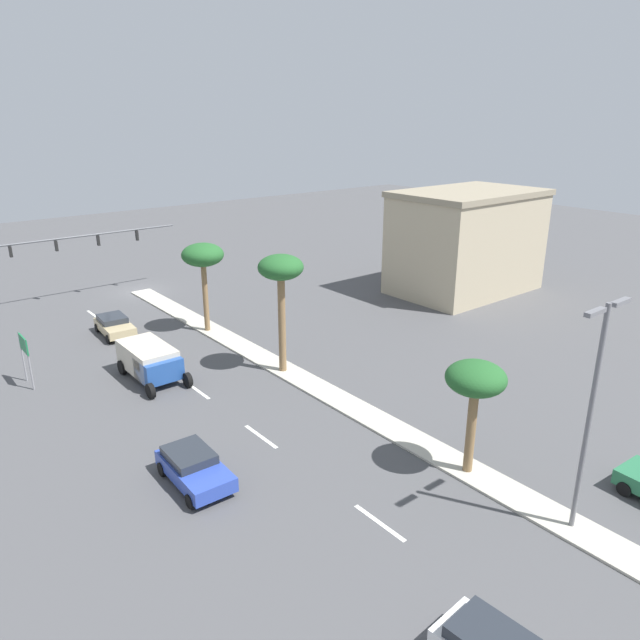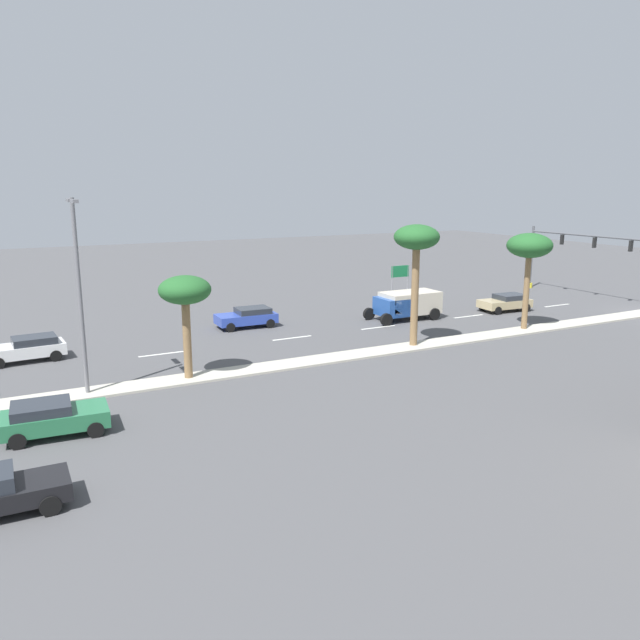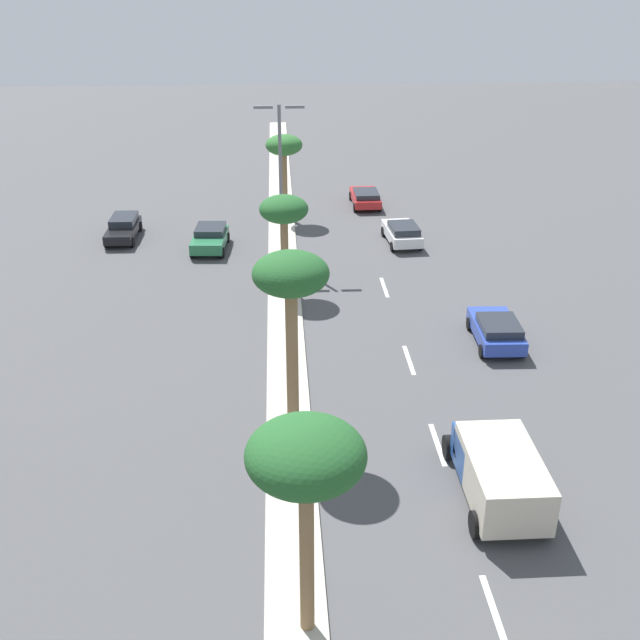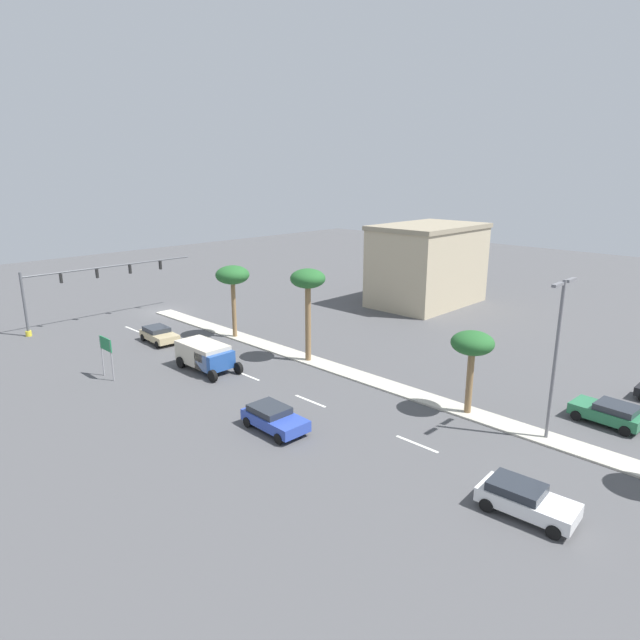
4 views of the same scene
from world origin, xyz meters
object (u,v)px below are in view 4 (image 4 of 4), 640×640
Objects in this scene: traffic_signal_gantry at (80,285)px; directional_road_sign at (106,348)px; palm_tree_left at (472,346)px; sedan_white_far at (525,499)px; commercial_building at (427,265)px; sedan_green_right at (609,412)px; street_lamp_left at (557,347)px; sedan_blue_outboard at (274,418)px; sedan_tan_front at (159,334)px; palm_tree_rear at (233,277)px; palm_tree_inboard at (308,283)px; box_truck at (206,355)px.

traffic_signal_gantry is 5.66× the size of directional_road_sign.
palm_tree_left reaches higher than sedan_white_far.
sedan_green_right is at bearing 53.76° from commercial_building.
street_lamp_left reaches higher than sedan_blue_outboard.
directional_road_sign is 0.73× the size of sedan_white_far.
street_lamp_left is at bearing 100.39° from sedan_tan_front.
palm_tree_left is 9.14m from sedan_green_right.
street_lamp_left reaches higher than sedan_white_far.
palm_tree_inboard reaches higher than palm_tree_rear.
sedan_green_right is 20.31m from sedan_blue_outboard.
palm_tree_inboard is at bearing -89.43° from street_lamp_left.
palm_tree_rear is 28.84m from street_lamp_left.
sedan_blue_outboard is (-3.05, 15.16, -1.58)m from directional_road_sign.
directional_road_sign is 30.02m from sedan_white_far.
sedan_green_right is (-4.57, 1.90, -4.80)m from street_lamp_left.
directional_road_sign is 0.34× the size of street_lamp_left.
sedan_blue_outboard is 1.01× the size of sedan_tan_front.
palm_tree_left is 11.19m from sedan_white_far.
sedan_tan_front is (-4.16, -20.45, -0.02)m from sedan_blue_outboard.
directional_road_sign is at bearing -59.62° from palm_tree_left.
traffic_signal_gantry is 3.25× the size of box_truck.
directional_road_sign is at bearing -58.69° from sedan_green_right.
traffic_signal_gantry is 37.08m from commercial_building.
directional_road_sign is 0.75× the size of sedan_tan_front.
sedan_green_right is 36.04m from sedan_tan_front.
sedan_blue_outboard is at bearing 86.66° from traffic_signal_gantry.
box_truck is (-0.73, -25.73, 0.43)m from sedan_white_far.
sedan_green_right reaches higher than sedan_blue_outboard.
street_lamp_left reaches higher than palm_tree_inboard.
palm_tree_left is 0.97× the size of box_truck.
sedan_tan_front is (-7.21, -5.28, -1.60)m from directional_road_sign.
palm_tree_left reaches higher than sedan_blue_outboard.
sedan_blue_outboard is at bearing -50.12° from street_lamp_left.
palm_tree_rear reaches higher than directional_road_sign.
palm_tree_left is 1.23× the size of sedan_white_far.
palm_tree_inboard is 1.80× the size of sedan_green_right.
palm_tree_rear is at bearing -89.46° from palm_tree_left.
sedan_white_far is (7.46, 31.04, -4.97)m from palm_tree_rear.
directional_road_sign reaches higher than box_truck.
street_lamp_left is 9.42m from sedan_white_far.
palm_tree_rear is 9.70m from box_truck.
directional_road_sign is 0.24× the size of commercial_building.
directional_road_sign is at bearing 72.83° from traffic_signal_gantry.
palm_tree_rear is at bearing -103.52° from sedan_white_far.
sedan_green_right is at bearing 114.59° from box_truck.
palm_tree_rear is 1.59× the size of sedan_green_right.
traffic_signal_gantry is at bearing -93.34° from sedan_blue_outboard.
sedan_tan_front is (-1.83, -34.78, -0.02)m from sedan_white_far.
palm_tree_inboard is 1.40× the size of palm_tree_left.
sedan_green_right is 0.96× the size of sedan_white_far.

